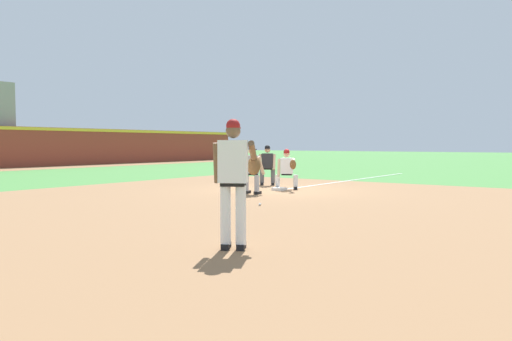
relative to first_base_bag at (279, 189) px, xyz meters
name	(u,v)px	position (x,y,z in m)	size (l,w,h in m)	color
ground_plane	(279,190)	(0.00, 0.00, -0.04)	(160.00, 160.00, 0.00)	#47843D
infield_dirt_patch	(265,208)	(-3.98, -2.23, -0.04)	(18.00, 18.00, 0.01)	#936B47
foul_line_stripe	(354,180)	(5.59, 0.00, -0.04)	(11.19, 0.10, 0.00)	white
first_base_bag	(279,189)	(0.00, 0.00, 0.00)	(0.38, 0.38, 0.09)	white
baseball	(260,204)	(-3.66, -1.84, -0.01)	(0.07, 0.07, 0.07)	white
pitcher	(235,176)	(-7.92, -4.45, 1.01)	(0.84, 0.58, 1.86)	black
first_baseman	(287,167)	(0.38, -0.05, 0.69)	(0.83, 1.01, 1.34)	black
baserunner	(252,168)	(-1.46, 0.03, 0.75)	(0.44, 0.60, 1.46)	black
umpire	(267,163)	(1.41, 1.45, 0.75)	(0.63, 0.68, 1.46)	black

